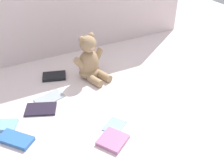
# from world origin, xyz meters

# --- Properties ---
(ground_plane) EXTENTS (3.20, 3.20, 0.00)m
(ground_plane) POSITION_xyz_m (0.00, 0.00, 0.00)
(ground_plane) COLOR silver
(teddy_bear) EXTENTS (0.20, 0.20, 0.24)m
(teddy_bear) POSITION_xyz_m (-0.01, 0.15, 0.09)
(teddy_bear) COLOR #9E7F5B
(teddy_bear) RESTS_ON ground_plane
(book_case_0) EXTENTS (0.16, 0.13, 0.01)m
(book_case_0) POSITION_xyz_m (-0.32, -0.01, 0.01)
(book_case_0) COLOR #241D2E
(book_case_0) RESTS_ON ground_plane
(book_case_1) EXTENTS (0.14, 0.15, 0.02)m
(book_case_1) POSITION_xyz_m (-0.45, -0.15, 0.01)
(book_case_1) COLOR #3167B7
(book_case_1) RESTS_ON ground_plane
(book_case_2) EXTENTS (0.12, 0.11, 0.01)m
(book_case_2) POSITION_xyz_m (-0.07, -0.25, 0.00)
(book_case_2) COLOR #7DA6E2
(book_case_2) RESTS_ON ground_plane
(book_case_3) EXTENTS (0.14, 0.14, 0.02)m
(book_case_3) POSITION_xyz_m (-0.12, -0.33, 0.01)
(book_case_3) COLOR #B46A98
(book_case_3) RESTS_ON ground_plane
(book_case_4) EXTENTS (0.14, 0.11, 0.02)m
(book_case_4) POSITION_xyz_m (-0.18, 0.23, 0.01)
(book_case_4) COLOR black
(book_case_4) RESTS_ON ground_plane
(book_case_5) EXTENTS (0.12, 0.11, 0.02)m
(book_case_5) POSITION_xyz_m (-0.48, -0.05, 0.01)
(book_case_5) COLOR #74ACE5
(book_case_5) RESTS_ON ground_plane
(book_case_6) EXTENTS (0.15, 0.12, 0.01)m
(book_case_6) POSITION_xyz_m (-0.26, 0.06, 0.00)
(book_case_6) COLOR #95A1AC
(book_case_6) RESTS_ON ground_plane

